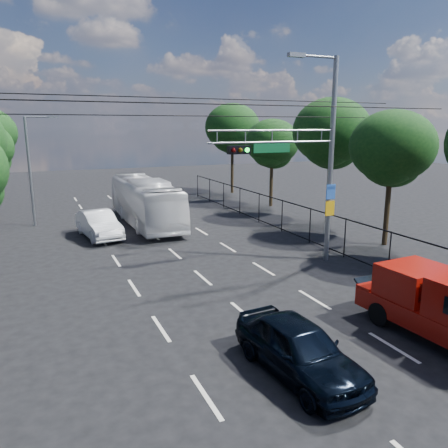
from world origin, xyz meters
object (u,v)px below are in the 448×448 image
signal_mast (310,153)px  navy_hatchback (299,348)px  white_bus (145,201)px  white_van (99,224)px

signal_mast → navy_hatchback: signal_mast is taller
navy_hatchback → white_bus: 19.72m
white_van → navy_hatchback: bearing=-89.0°
white_bus → signal_mast: bearing=-67.0°
navy_hatchback → white_van: size_ratio=0.92×
navy_hatchback → white_bus: size_ratio=0.40×
white_bus → white_van: size_ratio=2.31×
signal_mast → white_bus: 13.17m
white_bus → white_van: white_bus is taller
signal_mast → navy_hatchback: size_ratio=2.18×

